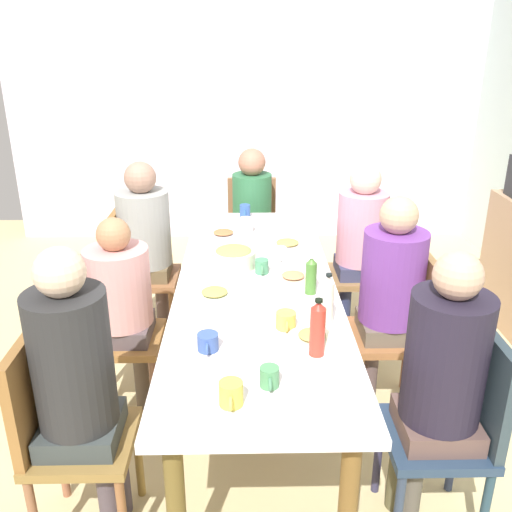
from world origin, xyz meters
The scene contains 34 objects.
ground_plane centered at (0.00, 0.00, 0.00)m, with size 6.85×6.85×0.00m, color tan.
wall_left centered at (-2.91, 0.00, 1.30)m, with size 0.12×4.64×2.60m, color silver.
dining_table centered at (0.00, 0.00, 0.68)m, with size 2.41×0.81×0.76m.
chair_0 centered at (0.00, 0.78, 0.51)m, with size 0.40×0.40×0.90m.
person_0 centered at (0.00, 0.69, 0.73)m, with size 0.33×0.33×1.22m.
chair_1 centered at (-0.80, -0.78, 0.51)m, with size 0.40×0.40×0.90m.
person_1 centered at (-0.80, -0.69, 0.74)m, with size 0.34×0.34×1.22m.
chair_2 centered at (0.00, -0.78, 0.51)m, with size 0.40×0.40×0.90m.
person_2 centered at (0.00, -0.69, 0.68)m, with size 0.33×0.33×1.12m.
chair_3 centered at (0.80, -0.78, 0.51)m, with size 0.40×0.40×0.90m.
person_3 centered at (0.80, -0.69, 0.75)m, with size 0.30×0.30×1.27m.
chair_4 centered at (-1.58, 0.00, 0.51)m, with size 0.40×0.40×0.90m.
person_4 centered at (-1.49, 0.00, 0.70)m, with size 0.30×0.30×1.17m.
chair_5 centered at (-0.80, 0.78, 0.51)m, with size 0.40×0.40×0.90m.
person_5 centered at (-0.80, 0.69, 0.73)m, with size 0.32×0.32×1.21m.
chair_6 centered at (0.80, 0.78, 0.51)m, with size 0.40×0.40×0.90m.
person_6 centered at (0.80, 0.69, 0.74)m, with size 0.31×0.31×1.24m.
plate_0 centered at (-0.52, 0.20, 0.78)m, with size 0.24×0.24×0.04m.
plate_1 centered at (-0.71, -0.19, 0.78)m, with size 0.23×0.23×0.04m.
plate_2 centered at (0.16, -0.21, 0.78)m, with size 0.23×0.23×0.04m.
plate_3 centered at (0.58, 0.22, 0.78)m, with size 0.21×0.21×0.04m.
plate_4 centered at (-0.03, 0.19, 0.78)m, with size 0.21×0.21×0.04m.
bowl_0 centered at (-0.22, -0.12, 0.82)m, with size 0.24×0.24×0.11m.
cup_0 centered at (-0.78, -0.05, 0.81)m, with size 0.12×0.09×0.10m.
cup_1 centered at (-0.32, 0.14, 0.80)m, with size 0.11×0.07×0.07m.
cup_2 centered at (-0.13, 0.03, 0.80)m, with size 0.11×0.07×0.08m.
cup_3 centered at (0.90, 0.03, 0.80)m, with size 0.11×0.07×0.08m.
cup_4 centered at (-1.09, -0.05, 0.81)m, with size 0.11×0.07×0.09m.
cup_5 centered at (0.47, 0.12, 0.80)m, with size 0.12×0.09×0.07m.
cup_6 centered at (0.64, -0.21, 0.80)m, with size 0.12×0.09×0.07m.
cup_7 centered at (1.00, -0.11, 0.81)m, with size 0.12×0.08×0.09m.
bottle_0 centered at (0.45, 0.30, 0.88)m, with size 0.05×0.05×0.25m.
bottle_1 centered at (0.12, 0.27, 0.86)m, with size 0.05×0.05×0.20m.
bottle_2 centered at (0.69, 0.23, 0.88)m, with size 0.06×0.06×0.24m.
Camera 1 is at (2.60, -0.05, 1.96)m, focal length 39.11 mm.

